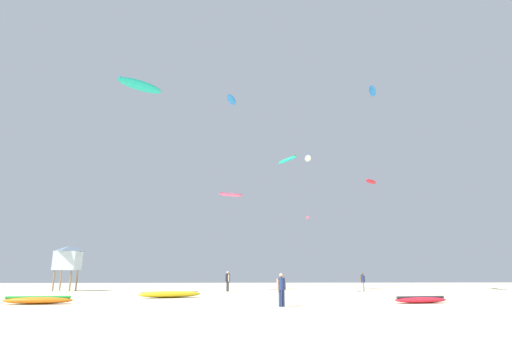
% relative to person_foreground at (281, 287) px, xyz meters
% --- Properties ---
extents(ground_plane, '(120.00, 120.00, 0.00)m').
position_rel_person_foreground_xyz_m(ground_plane, '(-0.51, -5.07, -0.91)').
color(ground_plane, beige).
extents(person_foreground, '(0.48, 0.35, 1.56)m').
position_rel_person_foreground_xyz_m(person_foreground, '(0.00, 0.00, 0.00)').
color(person_foreground, navy).
rests_on(person_foreground, ground).
extents(person_midground, '(0.40, 0.56, 1.79)m').
position_rel_person_foreground_xyz_m(person_midground, '(-2.88, 17.57, 0.13)').
color(person_midground, '#2D2D33').
rests_on(person_midground, ground).
extents(person_left, '(0.49, 0.37, 1.64)m').
position_rel_person_foreground_xyz_m(person_left, '(9.17, 16.14, 0.05)').
color(person_left, silver).
rests_on(person_left, ground).
extents(kite_grounded_near, '(4.24, 2.40, 0.53)m').
position_rel_person_foreground_xyz_m(kite_grounded_near, '(-6.52, 7.66, -0.67)').
color(kite_grounded_near, yellow).
rests_on(kite_grounded_near, ground).
extents(kite_grounded_mid, '(3.16, 1.36, 0.37)m').
position_rel_person_foreground_xyz_m(kite_grounded_mid, '(7.75, 1.94, -0.73)').
color(kite_grounded_mid, red).
rests_on(kite_grounded_mid, ground).
extents(kite_grounded_far, '(3.51, 1.38, 0.44)m').
position_rel_person_foreground_xyz_m(kite_grounded_far, '(-12.46, 2.26, -0.71)').
color(kite_grounded_far, orange).
rests_on(kite_grounded_far, ground).
extents(lifeguard_tower, '(2.30, 2.30, 4.15)m').
position_rel_person_foreground_xyz_m(lifeguard_tower, '(-18.01, 19.24, 2.15)').
color(lifeguard_tower, '#8C704C').
rests_on(lifeguard_tower, ground).
extents(kite_aloft_1, '(2.67, 2.77, 0.48)m').
position_rel_person_foreground_xyz_m(kite_aloft_1, '(17.71, 35.88, 13.85)').
color(kite_aloft_1, red).
extents(kite_aloft_2, '(1.63, 2.67, 0.52)m').
position_rel_person_foreground_xyz_m(kite_aloft_2, '(11.62, 16.50, 18.80)').
color(kite_aloft_2, blue).
extents(kite_aloft_3, '(3.34, 1.94, 0.44)m').
position_rel_person_foreground_xyz_m(kite_aloft_3, '(-2.84, 31.12, 10.69)').
color(kite_aloft_3, '#E5598C').
extents(kite_aloft_4, '(0.90, 2.51, 0.40)m').
position_rel_person_foreground_xyz_m(kite_aloft_4, '(5.96, 23.12, 13.46)').
color(kite_aloft_4, white).
extents(kite_aloft_5, '(1.06, 2.36, 0.50)m').
position_rel_person_foreground_xyz_m(kite_aloft_5, '(8.17, 35.98, 8.47)').
color(kite_aloft_5, '#E5598C').
extents(kite_aloft_6, '(2.27, 3.10, 0.75)m').
position_rel_person_foreground_xyz_m(kite_aloft_6, '(3.12, 19.80, 12.25)').
color(kite_aloft_6, '#19B29E').
extents(kite_aloft_7, '(4.38, 3.80, 0.85)m').
position_rel_person_foreground_xyz_m(kite_aloft_7, '(-11.73, 15.85, 18.44)').
color(kite_aloft_7, '#19B29E').
extents(kite_aloft_8, '(1.14, 2.19, 0.41)m').
position_rel_person_foreground_xyz_m(kite_aloft_8, '(-2.73, 11.63, 15.19)').
color(kite_aloft_8, blue).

